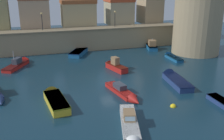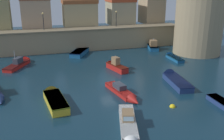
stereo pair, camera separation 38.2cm
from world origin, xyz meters
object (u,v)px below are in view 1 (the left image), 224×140
at_px(moored_boat_7, 81,51).
at_px(mooring_buoy_0, 173,107).
at_px(moored_boat_2, 114,65).
at_px(moored_boat_8, 151,46).
at_px(moored_boat_9, 174,79).
at_px(fortress_tower, 198,20).
at_px(quay_lamp_1, 115,16).
at_px(moored_boat_6, 54,98).
at_px(moored_boat_4, 171,57).
at_px(moored_boat_10, 124,93).
at_px(quay_lamp_0, 42,18).
at_px(moored_boat_0, 130,127).
at_px(moored_boat_5, 20,63).

xyz_separation_m(moored_boat_7, mooring_buoy_0, (5.06, -23.99, -0.39)).
distance_m(moored_boat_2, moored_boat_8, 14.54).
bearing_deg(moored_boat_9, fortress_tower, -36.15).
distance_m(quay_lamp_1, mooring_buoy_0, 27.22).
bearing_deg(moored_boat_6, moored_boat_9, -90.14).
relative_size(moored_boat_6, mooring_buoy_0, 11.08).
height_order(quay_lamp_1, moored_boat_7, quay_lamp_1).
distance_m(fortress_tower, moored_boat_7, 21.11).
distance_m(moored_boat_2, moored_boat_9, 9.04).
bearing_deg(moored_boat_9, moored_boat_4, -20.99).
relative_size(quay_lamp_1, moored_boat_9, 0.41).
relative_size(moored_boat_2, moored_boat_10, 0.80).
bearing_deg(fortress_tower, mooring_buoy_0, -128.46).
relative_size(quay_lamp_1, moored_boat_10, 0.45).
distance_m(fortress_tower, moored_boat_9, 17.02).
bearing_deg(quay_lamp_0, moored_boat_8, -8.66).
height_order(moored_boat_4, moored_boat_9, moored_boat_9).
xyz_separation_m(quay_lamp_1, moored_boat_0, (-7.99, -29.66, -5.55)).
xyz_separation_m(fortress_tower, moored_boat_9, (-10.89, -11.87, -5.49)).
bearing_deg(moored_boat_10, moored_boat_0, -27.08).
bearing_deg(moored_boat_10, quay_lamp_1, 153.60).
bearing_deg(quay_lamp_1, moored_boat_5, -157.42).
distance_m(fortress_tower, quay_lamp_0, 26.96).
xyz_separation_m(moored_boat_2, moored_boat_9, (5.70, -7.02, -0.17)).
distance_m(moored_boat_2, mooring_buoy_0, 13.59).
bearing_deg(quay_lamp_1, moored_boat_6, -121.85).
bearing_deg(quay_lamp_0, moored_boat_4, -27.27).
height_order(fortress_tower, mooring_buoy_0, fortress_tower).
bearing_deg(quay_lamp_0, fortress_tower, -17.69).
distance_m(fortress_tower, moored_boat_2, 18.09).
bearing_deg(moored_boat_4, moored_boat_9, 152.90).
relative_size(moored_boat_7, mooring_buoy_0, 11.04).
bearing_deg(moored_boat_9, moored_boat_6, 103.14).
relative_size(quay_lamp_1, moored_boat_6, 0.44).
xyz_separation_m(moored_boat_6, moored_boat_8, (19.87, 18.86, 0.13)).
bearing_deg(moored_boat_7, moored_boat_4, -91.14).
relative_size(moored_boat_5, moored_boat_8, 1.31).
bearing_deg(moored_boat_8, mooring_buoy_0, 174.86).
distance_m(quay_lamp_1, moored_boat_7, 9.44).
height_order(moored_boat_5, moored_boat_7, moored_boat_5).
relative_size(moored_boat_4, moored_boat_6, 0.77).
xyz_separation_m(moored_boat_5, moored_boat_7, (10.19, 4.76, 0.01)).
bearing_deg(moored_boat_5, moored_boat_4, -69.31).
distance_m(quay_lamp_0, moored_boat_8, 20.57).
relative_size(moored_boat_8, mooring_buoy_0, 8.35).
relative_size(moored_boat_5, moored_boat_9, 0.93).
bearing_deg(quay_lamp_1, moored_boat_10, -104.92).
bearing_deg(moored_boat_2, moored_boat_10, 152.88).
height_order(quay_lamp_1, moored_boat_5, quay_lamp_1).
bearing_deg(moored_boat_7, quay_lamp_1, -42.69).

